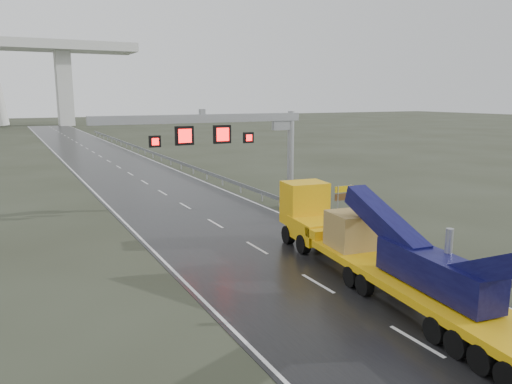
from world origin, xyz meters
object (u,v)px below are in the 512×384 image
sign_gantry (231,135)px  heavy_haul_truck (365,244)px  striped_barrier (300,210)px  exit_sign_pair (344,196)px

sign_gantry → heavy_haul_truck: 14.80m
heavy_haul_truck → sign_gantry: bearing=97.7°
sign_gantry → striped_barrier: (3.90, -2.85, -5.12)m
sign_gantry → heavy_haul_truck: size_ratio=0.83×
sign_gantry → striped_barrier: sign_gantry is taller
striped_barrier → sign_gantry: bearing=131.0°
sign_gantry → heavy_haul_truck: sign_gantry is taller
heavy_haul_truck → striped_barrier: 12.01m
sign_gantry → exit_sign_pair: (5.76, -5.35, -3.87)m
heavy_haul_truck → striped_barrier: (3.61, 11.40, -1.13)m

